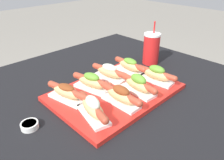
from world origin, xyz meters
TOP-DOWN VIEW (x-y plane):
  - patio_table at (0.00, 0.00)m, footprint 1.33×1.19m
  - serving_tray at (0.04, -0.02)m, footprint 0.51×0.36m
  - hot_dog_0 at (-0.14, -0.09)m, footprint 0.10×0.19m
  - hot_dog_1 at (-0.01, -0.10)m, footprint 0.06×0.20m
  - hot_dog_2 at (0.10, -0.09)m, footprint 0.07×0.20m
  - hot_dog_3 at (0.22, -0.09)m, footprint 0.07×0.20m
  - hot_dog_4 at (-0.14, 0.06)m, footprint 0.09×0.19m
  - hot_dog_5 at (-0.02, 0.06)m, footprint 0.09×0.19m
  - hot_dog_6 at (0.09, 0.07)m, footprint 0.08×0.20m
  - hot_dog_7 at (0.21, 0.06)m, footprint 0.06×0.20m
  - sauce_bowl at (-0.31, 0.03)m, footprint 0.06×0.06m
  - drink_cup at (0.40, 0.07)m, footprint 0.09×0.09m

SIDE VIEW (x-z plane):
  - patio_table at x=0.00m, z-range 0.00..0.70m
  - serving_tray at x=0.04m, z-range 0.70..0.71m
  - sauce_bowl at x=-0.31m, z-range 0.70..0.72m
  - hot_dog_4 at x=-0.14m, z-range 0.72..0.78m
  - hot_dog_7 at x=0.21m, z-range 0.71..0.78m
  - hot_dog_6 at x=0.09m, z-range 0.71..0.78m
  - hot_dog_5 at x=-0.02m, z-range 0.71..0.79m
  - hot_dog_1 at x=-0.01m, z-range 0.71..0.79m
  - hot_dog_3 at x=0.22m, z-range 0.71..0.79m
  - hot_dog_0 at x=-0.14m, z-range 0.71..0.79m
  - hot_dog_2 at x=0.10m, z-range 0.71..0.79m
  - drink_cup at x=0.40m, z-range 0.67..0.89m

